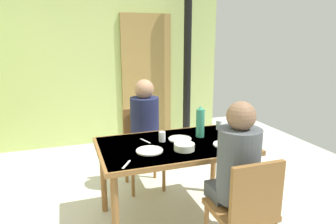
{
  "coord_description": "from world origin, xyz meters",
  "views": [
    {
      "loc": [
        -0.46,
        -2.29,
        1.62
      ],
      "look_at": [
        0.4,
        0.18,
        0.98
      ],
      "focal_mm": 32.1,
      "sensor_mm": 36.0,
      "label": 1
    }
  ],
  "objects_px": {
    "chair_near_diner": "(246,209)",
    "person_near_diner": "(237,162)",
    "serving_bowl_center": "(184,147)",
    "water_bottle_green_far": "(233,123)",
    "dining_table": "(174,152)",
    "person_far_diner": "(145,121)",
    "water_bottle_green_near": "(200,122)",
    "chair_far_diner": "(142,143)"
  },
  "relations": [
    {
      "from": "water_bottle_green_far",
      "to": "person_near_diner",
      "type": "bearing_deg",
      "value": -118.5
    },
    {
      "from": "dining_table",
      "to": "water_bottle_green_far",
      "type": "bearing_deg",
      "value": -2.23
    },
    {
      "from": "water_bottle_green_far",
      "to": "person_far_diner",
      "type": "bearing_deg",
      "value": 135.47
    },
    {
      "from": "chair_far_diner",
      "to": "chair_near_diner",
      "type": "bearing_deg",
      "value": 102.26
    },
    {
      "from": "chair_near_diner",
      "to": "water_bottle_green_far",
      "type": "bearing_deg",
      "value": 66.1
    },
    {
      "from": "dining_table",
      "to": "water_bottle_green_near",
      "type": "bearing_deg",
      "value": 18.95
    },
    {
      "from": "chair_far_diner",
      "to": "person_near_diner",
      "type": "height_order",
      "value": "person_near_diner"
    },
    {
      "from": "person_far_diner",
      "to": "water_bottle_green_near",
      "type": "relative_size",
      "value": 2.59
    },
    {
      "from": "person_near_diner",
      "to": "person_far_diner",
      "type": "height_order",
      "value": "same"
    },
    {
      "from": "chair_near_diner",
      "to": "person_near_diner",
      "type": "height_order",
      "value": "person_near_diner"
    },
    {
      "from": "water_bottle_green_near",
      "to": "serving_bowl_center",
      "type": "xyz_separation_m",
      "value": [
        -0.27,
        -0.27,
        -0.11
      ]
    },
    {
      "from": "chair_near_diner",
      "to": "chair_far_diner",
      "type": "xyz_separation_m",
      "value": [
        -0.33,
        1.53,
        0.0
      ]
    },
    {
      "from": "chair_far_diner",
      "to": "person_far_diner",
      "type": "xyz_separation_m",
      "value": [
        -0.0,
        -0.14,
        0.28
      ]
    },
    {
      "from": "chair_far_diner",
      "to": "serving_bowl_center",
      "type": "distance_m",
      "value": 0.97
    },
    {
      "from": "person_near_diner",
      "to": "serving_bowl_center",
      "type": "height_order",
      "value": "person_near_diner"
    },
    {
      "from": "chair_near_diner",
      "to": "person_far_diner",
      "type": "relative_size",
      "value": 1.13
    },
    {
      "from": "dining_table",
      "to": "serving_bowl_center",
      "type": "bearing_deg",
      "value": -79.25
    },
    {
      "from": "person_near_diner",
      "to": "water_bottle_green_far",
      "type": "bearing_deg",
      "value": 61.5
    },
    {
      "from": "water_bottle_green_far",
      "to": "serving_bowl_center",
      "type": "distance_m",
      "value": 0.57
    },
    {
      "from": "person_far_diner",
      "to": "water_bottle_green_near",
      "type": "xyz_separation_m",
      "value": [
        0.39,
        -0.53,
        0.09
      ]
    },
    {
      "from": "person_near_diner",
      "to": "serving_bowl_center",
      "type": "relative_size",
      "value": 4.53
    },
    {
      "from": "serving_bowl_center",
      "to": "water_bottle_green_far",
      "type": "bearing_deg",
      "value": 14.98
    },
    {
      "from": "chair_far_diner",
      "to": "person_near_diner",
      "type": "bearing_deg",
      "value": 103.42
    },
    {
      "from": "dining_table",
      "to": "serving_bowl_center",
      "type": "xyz_separation_m",
      "value": [
        0.03,
        -0.17,
        0.11
      ]
    },
    {
      "from": "chair_near_diner",
      "to": "person_far_diner",
      "type": "height_order",
      "value": "person_far_diner"
    },
    {
      "from": "person_far_diner",
      "to": "chair_near_diner",
      "type": "bearing_deg",
      "value": 103.42
    },
    {
      "from": "chair_near_diner",
      "to": "person_far_diner",
      "type": "xyz_separation_m",
      "value": [
        -0.33,
        1.39,
        0.28
      ]
    },
    {
      "from": "chair_near_diner",
      "to": "person_near_diner",
      "type": "bearing_deg",
      "value": 90.0
    },
    {
      "from": "dining_table",
      "to": "chair_near_diner",
      "type": "xyz_separation_m",
      "value": [
        0.24,
        -0.76,
        -0.16
      ]
    },
    {
      "from": "chair_near_diner",
      "to": "serving_bowl_center",
      "type": "height_order",
      "value": "chair_near_diner"
    },
    {
      "from": "dining_table",
      "to": "chair_near_diner",
      "type": "relative_size",
      "value": 1.49
    },
    {
      "from": "person_far_diner",
      "to": "water_bottle_green_far",
      "type": "relative_size",
      "value": 2.55
    },
    {
      "from": "dining_table",
      "to": "serving_bowl_center",
      "type": "height_order",
      "value": "serving_bowl_center"
    },
    {
      "from": "chair_far_diner",
      "to": "water_bottle_green_near",
      "type": "distance_m",
      "value": 0.85
    },
    {
      "from": "water_bottle_green_far",
      "to": "serving_bowl_center",
      "type": "height_order",
      "value": "water_bottle_green_far"
    },
    {
      "from": "chair_near_diner",
      "to": "serving_bowl_center",
      "type": "relative_size",
      "value": 5.12
    },
    {
      "from": "person_near_diner",
      "to": "water_bottle_green_near",
      "type": "xyz_separation_m",
      "value": [
        0.06,
        0.73,
        0.09
      ]
    },
    {
      "from": "dining_table",
      "to": "person_far_diner",
      "type": "bearing_deg",
      "value": 98.02
    },
    {
      "from": "chair_near_diner",
      "to": "chair_far_diner",
      "type": "bearing_deg",
      "value": 102.26
    },
    {
      "from": "person_far_diner",
      "to": "water_bottle_green_near",
      "type": "distance_m",
      "value": 0.66
    },
    {
      "from": "dining_table",
      "to": "person_near_diner",
      "type": "height_order",
      "value": "person_near_diner"
    },
    {
      "from": "chair_near_diner",
      "to": "water_bottle_green_far",
      "type": "xyz_separation_m",
      "value": [
        0.33,
        0.74,
        0.38
      ]
    }
  ]
}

